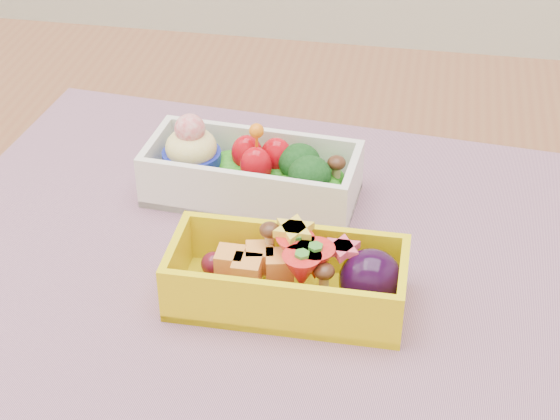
% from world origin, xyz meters
% --- Properties ---
extents(table, '(1.20, 0.80, 0.75)m').
position_xyz_m(table, '(0.00, 0.00, 0.65)').
color(table, brown).
rests_on(table, ground).
extents(placemat, '(0.58, 0.46, 0.00)m').
position_xyz_m(placemat, '(-0.03, 0.01, 0.75)').
color(placemat, '#A26F7E').
rests_on(placemat, table).
extents(bento_white, '(0.18, 0.09, 0.07)m').
position_xyz_m(bento_white, '(-0.06, 0.08, 0.78)').
color(bento_white, white).
rests_on(bento_white, placemat).
extents(bento_yellow, '(0.17, 0.07, 0.06)m').
position_xyz_m(bento_yellow, '(-0.01, -0.05, 0.78)').
color(bento_yellow, yellow).
rests_on(bento_yellow, placemat).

